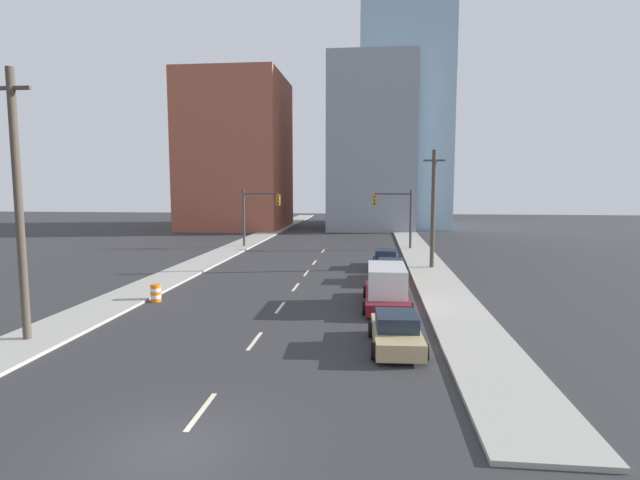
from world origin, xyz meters
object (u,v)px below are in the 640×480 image
box_truck_maroon (387,287)px  traffic_signal_right (400,211)px  traffic_signal_left (254,210)px  utility_pole_right_mid (433,208)px  utility_pole_left_near (19,205)px  sedan_blue (386,259)px  sedan_tan (396,332)px  traffic_barrel (156,293)px  sedan_orange (391,271)px

box_truck_maroon → traffic_signal_right: bearing=85.0°
traffic_signal_left → traffic_signal_right: size_ratio=1.00×
traffic_signal_left → utility_pole_right_mid: bearing=-34.6°
traffic_signal_right → utility_pole_right_mid: size_ratio=0.66×
box_truck_maroon → utility_pole_left_near: bearing=-153.4°
traffic_signal_left → sedan_blue: bearing=-41.0°
sedan_tan → traffic_barrel: bearing=150.5°
utility_pole_left_near → sedan_tan: bearing=3.3°
utility_pole_left_near → utility_pole_right_mid: bearing=47.1°
box_truck_maroon → sedan_blue: bearing=88.2°
traffic_barrel → sedan_blue: sedan_blue is taller
sedan_orange → sedan_blue: size_ratio=0.95×
utility_pole_right_mid → utility_pole_left_near: bearing=-132.9°
utility_pole_left_near → sedan_tan: utility_pole_left_near is taller
sedan_tan → box_truck_maroon: size_ratio=0.71×
sedan_blue → utility_pole_right_mid: bearing=1.4°
traffic_signal_right → traffic_barrel: traffic_signal_right is taller
utility_pole_left_near → sedan_blue: (14.95, 19.91, -4.91)m
utility_pole_left_near → sedan_orange: size_ratio=2.36×
box_truck_maroon → utility_pole_right_mid: bearing=72.6°
traffic_signal_left → sedan_tan: 33.14m
traffic_signal_right → utility_pole_left_near: 35.35m
traffic_signal_right → sedan_orange: traffic_signal_right is taller
traffic_signal_left → traffic_barrel: traffic_signal_left is taller
utility_pole_left_near → traffic_barrel: 9.18m
traffic_signal_left → sedan_tan: bearing=-66.9°
traffic_signal_left → box_truck_maroon: 27.04m
traffic_barrel → sedan_orange: (12.99, 7.27, 0.19)m
utility_pole_right_mid → traffic_barrel: 20.92m
traffic_signal_right → utility_pole_left_near: utility_pole_left_near is taller
sedan_tan → utility_pole_right_mid: bearing=76.9°
traffic_signal_right → utility_pole_left_near: (-16.52, -31.20, 1.76)m
traffic_signal_right → traffic_barrel: 28.05m
traffic_signal_right → sedan_orange: (-1.38, -16.60, -3.13)m
traffic_barrel → box_truck_maroon: 12.54m
utility_pole_right_mid → box_truck_maroon: size_ratio=1.43×
utility_pole_left_near → box_truck_maroon: (14.68, 7.50, -4.53)m
traffic_signal_left → box_truck_maroon: traffic_signal_left is taller
sedan_orange → sedan_blue: bearing=95.0°
traffic_barrel → sedan_blue: 17.94m
box_truck_maroon → traffic_barrel: bearing=-179.8°
traffic_signal_left → traffic_barrel: bearing=-89.5°
utility_pole_right_mid → sedan_orange: 7.31m
box_truck_maroon → sedan_orange: bearing=85.7°
traffic_signal_right → box_truck_maroon: bearing=-94.5°
utility_pole_left_near → utility_pole_right_mid: 27.07m
traffic_signal_right → sedan_blue: 11.83m
traffic_signal_right → sedan_orange: size_ratio=1.28×
traffic_signal_left → traffic_signal_right: (14.58, 0.00, 0.00)m
utility_pole_right_mid → sedan_blue: size_ratio=1.85×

